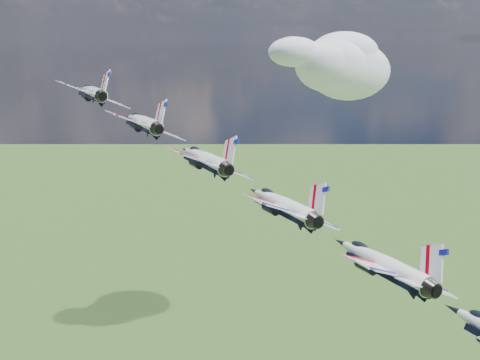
{
  "coord_description": "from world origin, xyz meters",
  "views": [
    {
      "loc": [
        -4.03,
        -52.95,
        171.9
      ],
      "look_at": [
        0.96,
        9.72,
        157.04
      ],
      "focal_mm": 45.0,
      "sensor_mm": 36.0,
      "label": 1
    }
  ],
  "objects_px": {
    "jet_0": "(91,92)",
    "jet_1": "(142,122)",
    "jet_2": "(204,159)",
    "jet_4": "(380,263)",
    "jet_3": "(281,204)"
  },
  "relations": [
    {
      "from": "jet_0",
      "to": "jet_1",
      "type": "height_order",
      "value": "jet_0"
    },
    {
      "from": "jet_0",
      "to": "jet_1",
      "type": "bearing_deg",
      "value": -71.38
    },
    {
      "from": "jet_2",
      "to": "jet_4",
      "type": "bearing_deg",
      "value": -71.38
    },
    {
      "from": "jet_0",
      "to": "jet_3",
      "type": "distance_m",
      "value": 36.71
    },
    {
      "from": "jet_2",
      "to": "jet_4",
      "type": "relative_size",
      "value": 1.0
    },
    {
      "from": "jet_3",
      "to": "jet_2",
      "type": "bearing_deg",
      "value": 108.62
    },
    {
      "from": "jet_1",
      "to": "jet_4",
      "type": "relative_size",
      "value": 1.0
    },
    {
      "from": "jet_1",
      "to": "jet_4",
      "type": "distance_m",
      "value": 36.71
    },
    {
      "from": "jet_3",
      "to": "jet_1",
      "type": "bearing_deg",
      "value": 108.62
    },
    {
      "from": "jet_2",
      "to": "jet_3",
      "type": "bearing_deg",
      "value": -71.38
    },
    {
      "from": "jet_0",
      "to": "jet_2",
      "type": "height_order",
      "value": "jet_0"
    },
    {
      "from": "jet_3",
      "to": "jet_4",
      "type": "distance_m",
      "value": 12.24
    },
    {
      "from": "jet_3",
      "to": "jet_4",
      "type": "relative_size",
      "value": 1.0
    },
    {
      "from": "jet_0",
      "to": "jet_3",
      "type": "bearing_deg",
      "value": -71.38
    },
    {
      "from": "jet_0",
      "to": "jet_4",
      "type": "relative_size",
      "value": 1.0
    }
  ]
}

